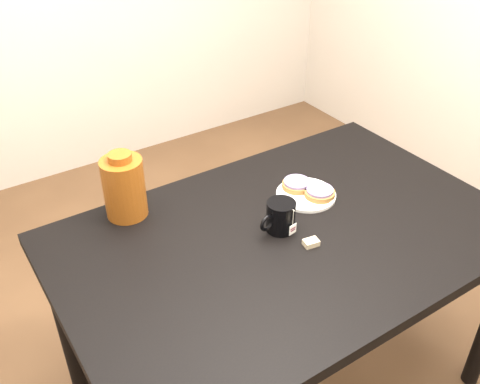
# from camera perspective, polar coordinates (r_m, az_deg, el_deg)

# --- Properties ---
(table) EXTENTS (1.40, 0.90, 0.75)m
(table) POSITION_cam_1_polar(r_m,az_deg,el_deg) (1.71, 4.95, -6.52)
(table) COLOR black
(table) RESTS_ON ground_plane
(plate) EXTENTS (0.20, 0.20, 0.02)m
(plate) POSITION_cam_1_polar(r_m,az_deg,el_deg) (1.82, 7.06, -0.23)
(plate) COLOR white
(plate) RESTS_ON table
(bagel_back) EXTENTS (0.14, 0.14, 0.03)m
(bagel_back) POSITION_cam_1_polar(r_m,az_deg,el_deg) (1.84, 6.07, 0.82)
(bagel_back) COLOR brown
(bagel_back) RESTS_ON plate
(bagel_front) EXTENTS (0.14, 0.14, 0.03)m
(bagel_front) POSITION_cam_1_polar(r_m,az_deg,el_deg) (1.81, 8.50, -0.05)
(bagel_front) COLOR brown
(bagel_front) RESTS_ON plate
(mug) EXTENTS (0.14, 0.10, 0.10)m
(mug) POSITION_cam_1_polar(r_m,az_deg,el_deg) (1.64, 4.32, -2.60)
(mug) COLOR black
(mug) RESTS_ON table
(teabag_pouch) EXTENTS (0.05, 0.04, 0.02)m
(teabag_pouch) POSITION_cam_1_polar(r_m,az_deg,el_deg) (1.61, 7.59, -5.38)
(teabag_pouch) COLOR #C6B793
(teabag_pouch) RESTS_ON table
(bagel_package) EXTENTS (0.13, 0.13, 0.22)m
(bagel_package) POSITION_cam_1_polar(r_m,az_deg,el_deg) (1.71, -12.26, 0.54)
(bagel_package) COLOR #632D0D
(bagel_package) RESTS_ON table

